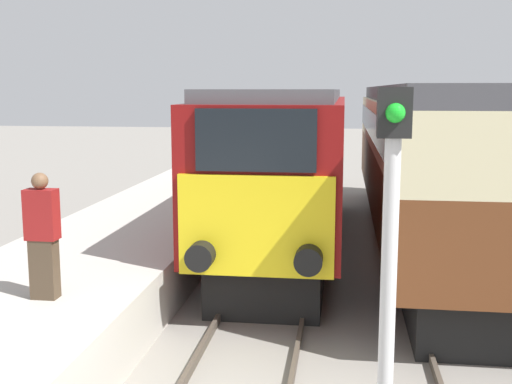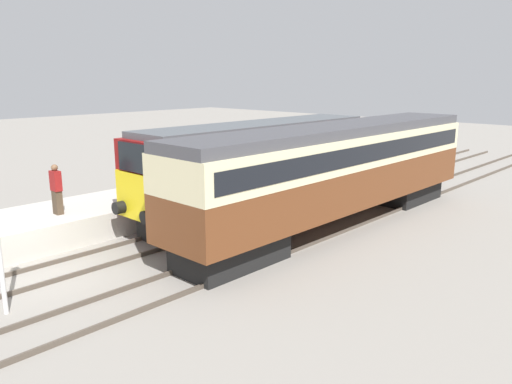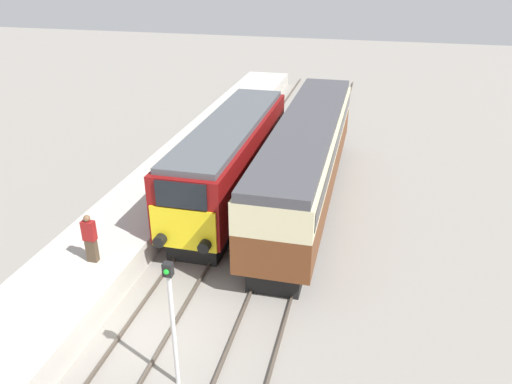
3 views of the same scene
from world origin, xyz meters
name	(u,v)px [view 1 (image 1 of 3)]	position (x,y,z in m)	size (l,w,h in m)	color
platform_left	(144,236)	(-3.30, 8.00, 0.50)	(3.50, 50.00, 1.00)	#B7B2A8
rails_near_track	(267,301)	(0.00, 5.00, 0.07)	(1.51, 60.00, 0.14)	#4C4238
rails_far_track	(456,309)	(3.40, 5.00, 0.07)	(1.50, 60.00, 0.14)	#4C4238
locomotive	(289,162)	(0.00, 9.51, 2.17)	(2.70, 12.52, 3.95)	black
passenger_carriage	(425,150)	(3.40, 10.38, 2.42)	(2.75, 16.02, 4.03)	black
person_on_platform	(43,236)	(-2.82, 1.98, 1.91)	(0.44, 0.26, 1.80)	#473828
signal_post	(388,304)	(1.70, -1.63, 2.35)	(0.24, 0.28, 3.96)	silver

